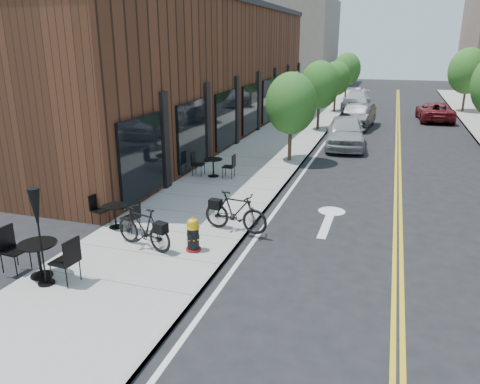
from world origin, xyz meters
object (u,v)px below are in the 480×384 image
(bistro_set_b, at_px, (115,213))
(parked_car_far, at_px, (435,111))
(bistro_set_a, at_px, (39,255))
(parked_car_b, at_px, (359,116))
(fire_hydrant, at_px, (193,235))
(bicycle_left, at_px, (143,228))
(parked_car_c, at_px, (356,101))
(parked_car_a, at_px, (345,132))
(bicycle_right, at_px, (235,212))
(bistro_set_c, at_px, (213,165))
(patio_umbrella, at_px, (37,217))

(bistro_set_b, xyz_separation_m, parked_car_far, (9.90, 23.52, 0.09))
(bistro_set_a, bearing_deg, parked_car_b, 81.45)
(fire_hydrant, bearing_deg, bistro_set_a, -124.10)
(fire_hydrant, xyz_separation_m, bicycle_left, (-1.25, -0.23, 0.13))
(fire_hydrant, relative_size, bicycle_left, 0.49)
(parked_car_c, distance_m, parked_car_far, 6.75)
(bistro_set_a, distance_m, parked_car_a, 16.96)
(parked_car_far, bearing_deg, parked_car_a, 60.94)
(bicycle_right, height_order, bistro_set_c, bicycle_right)
(patio_umbrella, xyz_separation_m, parked_car_b, (4.87, 22.55, -0.94))
(bistro_set_c, distance_m, patio_umbrella, 9.12)
(bistro_set_b, xyz_separation_m, parked_car_b, (5.20, 19.26, 0.19))
(bicycle_right, xyz_separation_m, bistro_set_b, (-3.30, -0.78, -0.13))
(bicycle_right, relative_size, parked_car_b, 0.42)
(fire_hydrant, distance_m, parked_car_a, 14.09)
(parked_car_b, relative_size, parked_car_far, 0.97)
(bistro_set_c, height_order, parked_car_a, parked_car_a)
(fire_hydrant, xyz_separation_m, parked_car_far, (7.21, 24.25, 0.10))
(bistro_set_a, distance_m, parked_car_b, 22.90)
(bicycle_left, bearing_deg, parked_car_a, -177.78)
(bistro_set_a, xyz_separation_m, bistro_set_b, (0.00, 3.04, -0.10))
(bicycle_right, relative_size, bistro_set_b, 1.16)
(fire_hydrant, height_order, parked_car_c, parked_car_c)
(parked_car_far, bearing_deg, parked_car_c, -39.20)
(fire_hydrant, bearing_deg, parked_car_far, 88.70)
(patio_umbrella, bearing_deg, parked_car_c, 82.46)
(bistro_set_b, bearing_deg, parked_car_far, 79.74)
(bistro_set_c, xyz_separation_m, parked_car_b, (4.46, 13.51, 0.16))
(parked_car_a, height_order, parked_car_c, parked_car_a)
(bicycle_left, bearing_deg, bistro_set_c, -157.71)
(parked_car_a, xyz_separation_m, parked_car_c, (-0.60, 14.27, -0.09))
(bicycle_left, height_order, parked_car_b, parked_car_b)
(parked_car_c, bearing_deg, patio_umbrella, -96.95)
(fire_hydrant, relative_size, bistro_set_a, 0.45)
(parked_car_b, bearing_deg, bistro_set_c, -103.06)
(fire_hydrant, bearing_deg, parked_car_a, 95.81)
(bistro_set_b, relative_size, parked_car_b, 0.36)
(patio_umbrella, bearing_deg, bicycle_right, 53.92)
(bistro_set_c, distance_m, parked_car_a, 8.56)
(bicycle_right, height_order, patio_umbrella, patio_umbrella)
(bistro_set_a, xyz_separation_m, parked_car_b, (5.20, 22.30, 0.09))
(bistro_set_b, relative_size, parked_car_c, 0.33)
(parked_car_b, bearing_deg, patio_umbrella, -96.97)
(bistro_set_c, xyz_separation_m, parked_car_far, (9.16, 17.77, 0.06))
(parked_car_a, distance_m, parked_car_far, 11.45)
(patio_umbrella, distance_m, parked_car_far, 28.49)
(bistro_set_c, bearing_deg, fire_hydrant, -75.20)
(fire_hydrant, bearing_deg, parked_car_b, 98.10)
(bicycle_right, xyz_separation_m, parked_car_a, (1.70, 12.39, 0.11))
(parked_car_c, bearing_deg, bicycle_left, -95.37)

